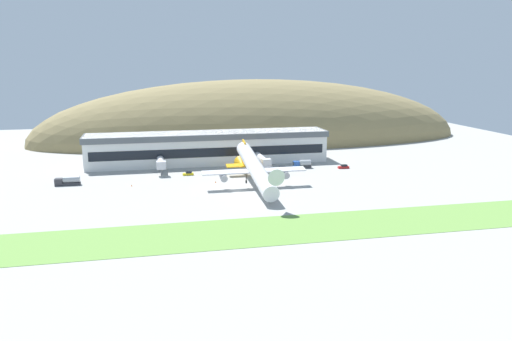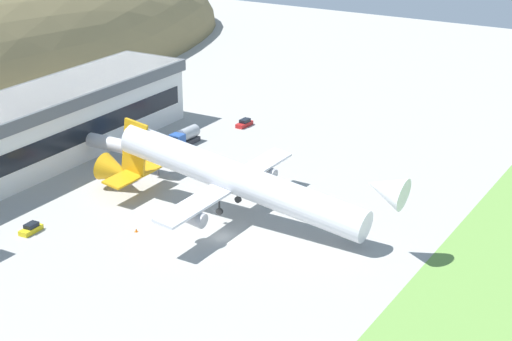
% 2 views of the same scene
% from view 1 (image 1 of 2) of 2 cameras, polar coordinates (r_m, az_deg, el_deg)
% --- Properties ---
extents(ground_plane, '(344.77, 344.77, 0.00)m').
position_cam_1_polar(ground_plane, '(161.35, -2.24, -2.30)').
color(ground_plane, '#9E9E99').
extents(grass_strip_foreground, '(310.29, 21.37, 0.08)m').
position_cam_1_polar(grass_strip_foreground, '(123.89, 1.04, -6.87)').
color(grass_strip_foreground, '#669342').
rests_on(grass_strip_foreground, ground_plane).
extents(hill_backdrop, '(228.29, 72.11, 63.41)m').
position_cam_1_polar(hill_backdrop, '(265.08, -0.12, 3.53)').
color(hill_backdrop, olive).
rests_on(hill_backdrop, ground_plane).
extents(terminal_building, '(97.44, 15.57, 12.77)m').
position_cam_1_polar(terminal_building, '(203.65, -5.44, 2.83)').
color(terminal_building, white).
rests_on(terminal_building, ground_plane).
extents(jetway_0, '(3.38, 13.57, 5.43)m').
position_cam_1_polar(jetway_0, '(188.35, -10.83, 0.88)').
color(jetway_0, silver).
rests_on(jetway_0, ground_plane).
extents(jetway_1, '(3.38, 17.34, 5.43)m').
position_cam_1_polar(jetway_1, '(191.13, 0.74, 1.27)').
color(jetway_1, silver).
rests_on(jetway_1, ground_plane).
extents(cargo_airplane, '(34.60, 54.53, 12.82)m').
position_cam_1_polar(cargo_airplane, '(162.72, -0.11, 0.22)').
color(cargo_airplane, silver).
extents(service_car_0, '(4.33, 1.96, 1.66)m').
position_cam_1_polar(service_car_0, '(188.07, -0.63, 0.05)').
color(service_car_0, '#B21E1E').
rests_on(service_car_0, ground_plane).
extents(service_car_1, '(3.91, 1.80, 1.42)m').
position_cam_1_polar(service_car_1, '(184.25, -7.75, -0.35)').
color(service_car_1, gold).
rests_on(service_car_1, ground_plane).
extents(service_car_2, '(4.32, 1.87, 1.50)m').
position_cam_1_polar(service_car_2, '(197.08, 9.98, 0.42)').
color(service_car_2, '#B21E1E').
rests_on(service_car_2, ground_plane).
extents(service_car_3, '(4.28, 1.87, 1.50)m').
position_cam_1_polar(service_car_3, '(190.77, 2.98, 0.19)').
color(service_car_3, '#333338').
rests_on(service_car_3, ground_plane).
extents(fuel_truck, '(7.15, 2.75, 3.26)m').
position_cam_1_polar(fuel_truck, '(195.26, 5.30, 0.72)').
color(fuel_truck, '#264C99').
rests_on(fuel_truck, ground_plane).
extents(box_truck, '(8.31, 2.63, 3.11)m').
position_cam_1_polar(box_truck, '(179.25, -20.69, -1.13)').
color(box_truck, '#333338').
rests_on(box_truck, ground_plane).
extents(traffic_cone_0, '(0.52, 0.52, 0.58)m').
position_cam_1_polar(traffic_cone_0, '(172.04, -4.64, -1.30)').
color(traffic_cone_0, orange).
rests_on(traffic_cone_0, ground_plane).
extents(traffic_cone_1, '(0.52, 0.52, 0.58)m').
position_cam_1_polar(traffic_cone_1, '(171.68, -14.03, -1.67)').
color(traffic_cone_1, orange).
rests_on(traffic_cone_1, ground_plane).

